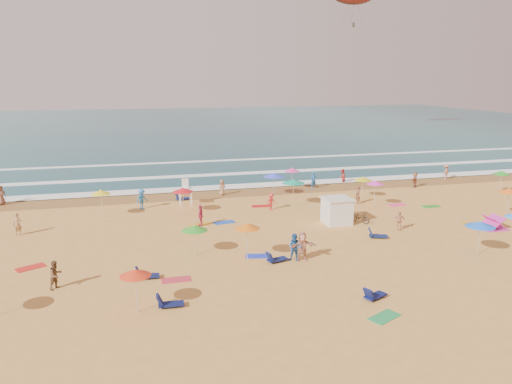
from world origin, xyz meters
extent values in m
plane|color=gold|center=(0.00, 0.00, 0.00)|extent=(220.00, 220.00, 0.00)
cube|color=#0C4756|center=(0.00, 84.00, 0.00)|extent=(220.00, 140.00, 0.18)
plane|color=olive|center=(0.00, 12.50, 0.01)|extent=(220.00, 220.00, 0.00)
cube|color=white|center=(0.00, 15.00, 0.10)|extent=(200.00, 2.20, 0.05)
cube|color=white|center=(0.00, 22.00, 0.10)|extent=(200.00, 1.60, 0.05)
cube|color=white|center=(0.00, 32.00, 0.10)|extent=(200.00, 1.20, 0.05)
cube|color=silver|center=(4.94, -0.21, 1.00)|extent=(2.00, 2.00, 2.00)
cube|color=silver|center=(4.94, -0.21, 2.06)|extent=(2.20, 2.20, 0.12)
imported|color=black|center=(6.84, -0.51, 0.46)|extent=(1.42, 1.83, 0.93)
cone|color=green|center=(-7.09, -4.67, 1.88)|extent=(1.73, 1.73, 0.35)
cone|color=blue|center=(11.03, -9.38, 2.14)|extent=(1.89, 1.89, 0.35)
cone|color=yellow|center=(10.81, 7.10, 1.94)|extent=(1.69, 1.69, 0.35)
cone|color=green|center=(24.95, 5.17, 2.20)|extent=(1.59, 1.59, 0.35)
cone|color=#139C76|center=(3.26, 5.71, 2.36)|extent=(2.02, 2.02, 0.35)
cone|color=#FA379C|center=(5.25, 12.02, 2.20)|extent=(1.56, 1.56, 0.35)
cone|color=red|center=(-6.67, 5.78, 2.12)|extent=(1.79, 1.79, 0.35)
cone|color=orange|center=(19.46, -2.21, 2.33)|extent=(1.73, 1.73, 0.35)
cone|color=red|center=(-11.02, -12.18, 2.13)|extent=(1.55, 1.55, 0.35)
cone|color=yellow|center=(-13.40, 6.28, 2.20)|extent=(1.59, 1.59, 0.35)
cone|color=orange|center=(-4.00, -6.57, 2.34)|extent=(1.62, 1.62, 0.35)
cone|color=#F235BC|center=(10.27, 3.63, 2.32)|extent=(1.54, 1.54, 0.35)
cone|color=#384CFF|center=(2.71, 10.15, 2.13)|extent=(2.06, 2.06, 0.35)
cube|color=#0E1548|center=(-9.33, -12.02, 0.17)|extent=(1.32, 0.62, 0.34)
cube|color=#0F194D|center=(-2.19, -7.26, 0.17)|extent=(1.40, 0.87, 0.34)
cube|color=#0E1646|center=(-10.30, -7.94, 0.17)|extent=(1.34, 0.66, 0.34)
cube|color=#0E1449|center=(1.29, -13.76, 0.17)|extent=(1.42, 1.02, 0.34)
cube|color=#0F1D4E|center=(6.38, -4.50, 0.17)|extent=(1.41, 0.98, 0.34)
cube|color=#101A53|center=(-6.16, 10.66, 0.17)|extent=(1.39, 0.83, 0.34)
cube|color=red|center=(-17.28, -4.38, 0.01)|extent=(1.91, 1.55, 0.03)
cube|color=blue|center=(-3.78, 2.27, 0.01)|extent=(1.82, 1.12, 0.03)
cube|color=#238C47|center=(0.72, -15.78, 0.01)|extent=(1.90, 1.52, 0.03)
cube|color=orange|center=(-5.77, 2.17, 0.01)|extent=(1.90, 1.47, 0.03)
cube|color=#C02D3C|center=(-8.74, -8.56, 0.01)|extent=(1.71, 0.88, 0.03)
cube|color=red|center=(0.48, 6.57, 0.01)|extent=(1.76, 0.98, 0.03)
cube|color=blue|center=(-3.09, -5.95, 0.01)|extent=(1.85, 1.24, 0.03)
cube|color=#2B8E23|center=(15.43, 2.56, 0.01)|extent=(1.71, 0.89, 0.03)
cube|color=#CA8F16|center=(15.58, -3.13, 0.01)|extent=(1.86, 1.27, 0.03)
cube|color=#EE3876|center=(12.74, 3.85, 0.01)|extent=(1.81, 1.10, 0.03)
imported|color=tan|center=(8.84, -3.10, 0.77)|extent=(0.97, 0.67, 1.53)
imported|color=brown|center=(-22.56, 13.09, 0.91)|extent=(0.99, 0.76, 1.83)
imported|color=brown|center=(9.43, 5.24, 0.86)|extent=(0.41, 0.63, 1.72)
imported|color=#2774B8|center=(-10.07, 8.36, 0.90)|extent=(1.34, 1.19, 1.80)
imported|color=tan|center=(-0.56, -7.38, 0.94)|extent=(1.75, 0.56, 1.88)
imported|color=brown|center=(-15.30, -8.10, 0.82)|extent=(1.00, 1.00, 1.64)
imported|color=#A8774D|center=(-2.14, 11.77, 0.78)|extent=(0.87, 0.68, 1.56)
imported|color=red|center=(11.90, 14.23, 0.66)|extent=(1.12, 1.12, 1.83)
imported|color=#2258A0|center=(-1.06, -7.37, 0.90)|extent=(1.11, 1.06, 1.81)
imported|color=#A8694D|center=(18.44, 10.18, 0.84)|extent=(1.48, 1.41, 1.67)
imported|color=#C03053|center=(-5.76, 1.84, 0.86)|extent=(0.73, 1.09, 1.72)
imported|color=#9A7147|center=(-19.28, 2.88, 0.85)|extent=(0.69, 0.52, 1.69)
imported|color=#2364A7|center=(7.80, 12.42, 0.90)|extent=(0.75, 0.60, 1.79)
imported|color=red|center=(1.00, 5.08, 0.77)|extent=(1.13, 0.89, 1.54)
imported|color=tan|center=(24.21, 13.01, 0.89)|extent=(1.33, 1.10, 1.78)
cube|color=#3F3326|center=(34.58, 61.30, 21.77)|extent=(0.40, 0.30, 0.90)
camera|label=1|loc=(-11.05, -35.95, 11.53)|focal=35.00mm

